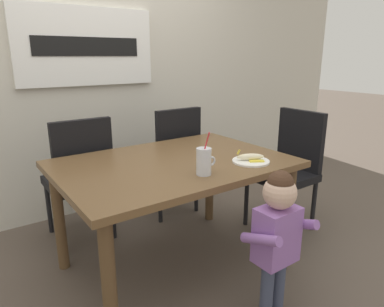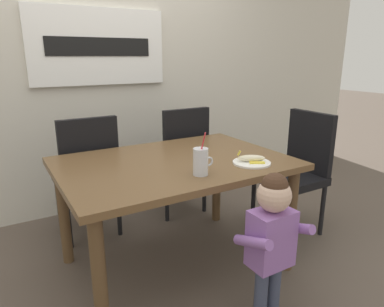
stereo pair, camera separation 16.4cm
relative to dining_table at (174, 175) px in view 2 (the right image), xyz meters
name	(u,v)px [view 2 (the right image)]	position (x,y,z in m)	size (l,w,h in m)	color
ground_plane	(176,264)	(0.00, 0.00, -0.65)	(24.00, 24.00, 0.00)	brown
back_wall	(105,47)	(0.00, 1.27, 0.80)	(6.40, 0.17, 2.90)	beige
dining_table	(174,175)	(0.00, 0.00, 0.00)	(1.40, 1.00, 0.74)	brown
dining_chair_left	(87,171)	(-0.38, 0.69, -0.11)	(0.44, 0.45, 0.96)	black
dining_chair_right	(180,155)	(0.43, 0.72, -0.11)	(0.44, 0.45, 0.96)	black
dining_chair_far	(298,166)	(1.08, -0.04, -0.11)	(0.44, 0.44, 0.96)	black
toddler_standing	(272,232)	(0.18, -0.70, -0.13)	(0.33, 0.24, 0.84)	#3F4760
milk_cup	(200,163)	(0.00, -0.31, 0.16)	(0.13, 0.09, 0.25)	silver
snack_plate	(252,163)	(0.38, -0.30, 0.10)	(0.23, 0.23, 0.01)	white
peeled_banana	(252,158)	(0.38, -0.29, 0.13)	(0.17, 0.14, 0.07)	#F4EAC6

